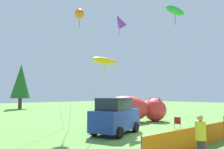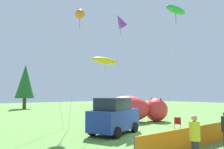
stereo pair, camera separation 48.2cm
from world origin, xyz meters
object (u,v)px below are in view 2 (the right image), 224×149
(kite_purple_delta, at_px, (120,21))
(kite_green_fish, at_px, (176,10))
(parked_car, at_px, (114,116))
(kite_yellow_hero, at_px, (105,61))
(inflatable_cat, at_px, (134,110))
(kite_orange_flower, at_px, (80,15))
(folding_chair, at_px, (177,122))
(spectator_in_grey_shirt, at_px, (195,137))

(kite_purple_delta, xyz_separation_m, kite_green_fish, (2.54, -4.14, 0.42))
(parked_car, bearing_deg, kite_yellow_hero, 38.37)
(kite_yellow_hero, bearing_deg, inflatable_cat, -27.08)
(kite_green_fish, bearing_deg, kite_yellow_hero, 121.10)
(kite_orange_flower, bearing_deg, inflatable_cat, -20.43)
(folding_chair, height_order, kite_green_fish, kite_green_fish)
(folding_chair, distance_m, kite_purple_delta, 10.09)
(spectator_in_grey_shirt, xyz_separation_m, kite_yellow_hero, (4.75, 11.16, 4.63))
(spectator_in_grey_shirt, relative_size, kite_yellow_hero, 0.29)
(inflatable_cat, xyz_separation_m, kite_green_fish, (0.78, -4.14, 8.50))
(parked_car, xyz_separation_m, spectator_in_grey_shirt, (-1.76, -6.51, -0.16))
(kite_yellow_hero, xyz_separation_m, kite_green_fish, (3.26, -5.40, 4.02))
(parked_car, bearing_deg, kite_purple_delta, 23.51)
(kite_purple_delta, height_order, kite_yellow_hero, kite_purple_delta)
(kite_green_fish, bearing_deg, folding_chair, -150.34)
(kite_green_fish, bearing_deg, kite_purple_delta, 121.55)
(kite_purple_delta, bearing_deg, folding_chair, -79.27)
(parked_car, relative_size, kite_purple_delta, 0.43)
(parked_car, bearing_deg, kite_orange_flower, 64.92)
(inflatable_cat, height_order, spectator_in_grey_shirt, inflatable_cat)
(folding_chair, bearing_deg, kite_purple_delta, -107.38)
(parked_car, bearing_deg, inflatable_cat, 12.82)
(inflatable_cat, bearing_deg, folding_chair, -74.47)
(inflatable_cat, distance_m, kite_green_fish, 9.48)
(folding_chair, distance_m, spectator_in_grey_shirt, 8.06)
(kite_purple_delta, relative_size, kite_yellow_hero, 1.65)
(folding_chair, relative_size, inflatable_cat, 0.14)
(folding_chair, bearing_deg, kite_orange_flower, -87.29)
(folding_chair, relative_size, kite_purple_delta, 0.09)
(folding_chair, relative_size, kite_orange_flower, 0.09)
(inflatable_cat, bearing_deg, kite_purple_delta, -155.52)
(folding_chair, bearing_deg, kite_yellow_hero, -103.25)
(folding_chair, height_order, spectator_in_grey_shirt, spectator_in_grey_shirt)
(parked_car, relative_size, kite_yellow_hero, 0.71)
(kite_orange_flower, xyz_separation_m, kite_purple_delta, (3.14, -1.82, -0.35))
(parked_car, xyz_separation_m, kite_green_fish, (6.25, -0.76, 8.49))
(inflatable_cat, bearing_deg, spectator_in_grey_shirt, -101.54)
(spectator_in_grey_shirt, distance_m, kite_green_fish, 13.11)
(parked_car, distance_m, kite_yellow_hero, 7.11)
(spectator_in_grey_shirt, distance_m, kite_yellow_hero, 12.98)
(kite_yellow_hero, distance_m, kite_green_fish, 7.48)
(inflatable_cat, relative_size, kite_purple_delta, 0.64)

